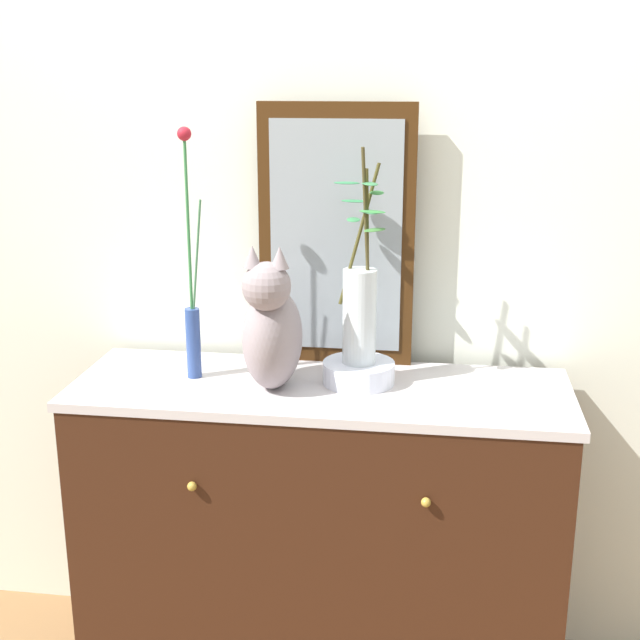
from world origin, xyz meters
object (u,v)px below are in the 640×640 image
(cat_sitting, at_px, (272,329))
(vase_glass_clear, at_px, (360,307))
(vase_slim_green, at_px, (192,309))
(sideboard, at_px, (320,537))
(mirror_leaning, at_px, (336,237))
(bowl_porcelain, at_px, (359,372))

(cat_sitting, bearing_deg, vase_glass_clear, 16.56)
(vase_slim_green, height_order, vase_glass_clear, vase_slim_green)
(sideboard, xyz_separation_m, mirror_leaning, (0.02, 0.20, 0.81))
(vase_slim_green, bearing_deg, mirror_leaning, 26.99)
(mirror_leaning, xyz_separation_m, cat_sitting, (-0.14, -0.23, -0.20))
(mirror_leaning, xyz_separation_m, vase_slim_green, (-0.36, -0.18, -0.17))
(sideboard, height_order, bowl_porcelain, bowl_porcelain)
(cat_sitting, relative_size, vase_slim_green, 0.70)
(bowl_porcelain, bearing_deg, vase_slim_green, -177.92)
(mirror_leaning, relative_size, bowl_porcelain, 3.77)
(cat_sitting, distance_m, vase_slim_green, 0.23)
(sideboard, xyz_separation_m, bowl_porcelain, (0.10, 0.03, 0.48))
(cat_sitting, xyz_separation_m, bowl_porcelain, (0.22, 0.06, -0.13))
(vase_slim_green, relative_size, bowl_porcelain, 3.48)
(sideboard, height_order, vase_glass_clear, vase_glass_clear)
(cat_sitting, bearing_deg, sideboard, 14.27)
(bowl_porcelain, bearing_deg, sideboard, -161.29)
(cat_sitting, xyz_separation_m, vase_slim_green, (-0.23, 0.05, 0.03))
(mirror_leaning, bearing_deg, vase_slim_green, -153.01)
(sideboard, height_order, mirror_leaning, mirror_leaning)
(sideboard, distance_m, vase_slim_green, 0.73)
(cat_sitting, relative_size, vase_glass_clear, 0.83)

